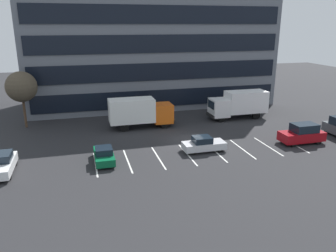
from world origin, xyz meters
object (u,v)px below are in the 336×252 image
object	(u,v)px
sedan_white	(1,164)
suv_maroon	(302,134)
sedan_silver	(204,144)
box_truck_orange	(140,111)
bare_tree	(21,87)
sedan_forest	(104,155)
box_truck_white	(239,103)

from	to	relation	value
sedan_white	suv_maroon	bearing A→B (deg)	-0.50
suv_maroon	sedan_silver	xyz separation A→B (m)	(-10.48, 0.50, -0.29)
box_truck_orange	bare_tree	size ratio (longest dim) A/B	1.14
sedan_forest	suv_maroon	size ratio (longest dim) A/B	0.87
sedan_forest	bare_tree	bearing A→B (deg)	121.87
suv_maroon	box_truck_white	bearing A→B (deg)	101.04
sedan_silver	suv_maroon	bearing A→B (deg)	-2.74
sedan_forest	sedan_white	xyz separation A→B (m)	(-8.26, -0.09, 0.11)
sedan_forest	sedan_white	bearing A→B (deg)	-179.38
box_truck_orange	sedan_silver	bearing A→B (deg)	-63.71
sedan_forest	sedan_silver	world-z (taller)	sedan_silver
box_truck_orange	suv_maroon	world-z (taller)	box_truck_orange
sedan_silver	bare_tree	distance (m)	21.87
box_truck_orange	box_truck_white	xyz separation A→B (m)	(12.95, 0.67, 0.01)
box_truck_orange	sedan_silver	size ratio (longest dim) A/B	1.85
suv_maroon	sedan_silver	distance (m)	10.50
box_truck_orange	sedan_forest	xyz separation A→B (m)	(-4.92, -9.17, -1.29)
sedan_white	sedan_silver	size ratio (longest dim) A/B	1.12
box_truck_white	sedan_forest	world-z (taller)	box_truck_white
sedan_silver	box_truck_white	bearing A→B (deg)	48.70
box_truck_orange	sedan_silver	world-z (taller)	box_truck_orange
sedan_forest	sedan_silver	bearing A→B (deg)	1.01
sedan_white	suv_maroon	distance (m)	28.11
box_truck_orange	sedan_forest	world-z (taller)	box_truck_orange
box_truck_white	bare_tree	xyz separation A→B (m)	(-25.85, 2.99, 2.83)
sedan_white	bare_tree	distance (m)	13.53
sedan_silver	bare_tree	xyz separation A→B (m)	(-17.35, 12.66, 4.10)
sedan_white	bare_tree	xyz separation A→B (m)	(0.28, 12.92, 4.02)
box_truck_orange	sedan_forest	distance (m)	10.49
sedan_white	bare_tree	size ratio (longest dim) A/B	0.69
sedan_white	bare_tree	bearing A→B (deg)	88.75
sedan_forest	suv_maroon	world-z (taller)	suv_maroon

